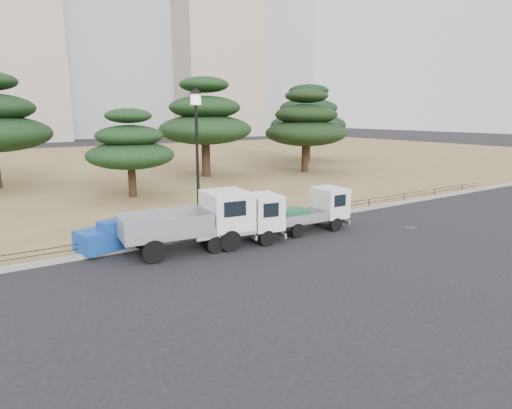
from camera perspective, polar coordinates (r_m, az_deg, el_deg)
ground at (r=17.45m, az=3.61°, el=-5.32°), size 220.00×220.00×0.00m
lawn at (r=45.34m, az=-20.24°, el=4.76°), size 120.00×56.00×0.15m
curb at (r=19.49m, az=-0.97°, el=-3.20°), size 120.00×0.25×0.16m
truck_large at (r=16.69m, az=-8.14°, el=-1.92°), size 5.16×2.49×2.17m
truck_kei_front at (r=17.30m, az=-1.71°, el=-2.10°), size 3.89×2.09×1.96m
truck_kei_rear at (r=19.53m, az=7.75°, el=-0.71°), size 3.64×1.74×1.87m
street_lamp at (r=17.97m, az=-7.91°, el=8.91°), size 0.54×0.54×6.08m
pipe_fence at (r=19.52m, az=-1.20°, el=-2.09°), size 38.00×0.04×0.40m
tarp_pile at (r=17.19m, az=-19.89°, el=-4.25°), size 1.90×1.59×1.10m
manhole at (r=21.12m, az=19.93°, el=-2.95°), size 0.60×0.60×0.01m
pine_center_left at (r=27.27m, az=-16.43°, el=7.44°), size 5.29×5.29×5.38m
pine_center_right at (r=35.16m, az=-6.82°, el=11.17°), size 7.47×7.47×7.93m
pine_east_near at (r=37.95m, az=6.66°, el=10.52°), size 7.08×7.08×7.15m
pine_east_far at (r=47.17m, az=6.96°, el=11.47°), size 8.09×8.09×8.13m
tower_east at (r=109.28m, az=-5.79°, el=21.82°), size 20.00×18.00×48.00m
tower_far_east at (r=127.24m, az=0.24°, el=25.51°), size 24.00×20.00×70.00m
radio_tower at (r=130.43m, az=7.14°, el=22.86°), size 1.80×1.80×63.00m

